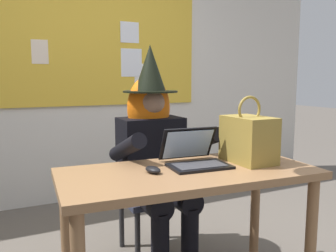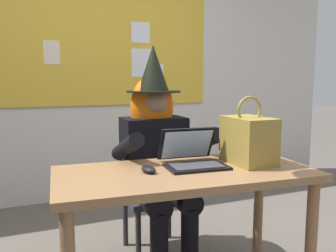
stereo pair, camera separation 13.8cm
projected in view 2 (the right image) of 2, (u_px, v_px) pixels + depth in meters
wall_back_bulletin at (94, 68)px, 3.48m from camera, size 5.66×2.13×2.61m
desk_main at (185, 190)px, 1.83m from camera, size 1.37×0.71×0.74m
chair_at_desk at (151, 181)px, 2.48m from camera, size 0.43×0.43×0.88m
person_costumed at (157, 144)px, 2.33m from camera, size 0.60×0.65×1.43m
laptop at (193, 157)px, 1.91m from camera, size 0.34×0.33×0.20m
computer_mouse at (149, 169)px, 1.76m from camera, size 0.08×0.11×0.03m
handbag at (248, 140)px, 1.95m from camera, size 0.20×0.30×0.38m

